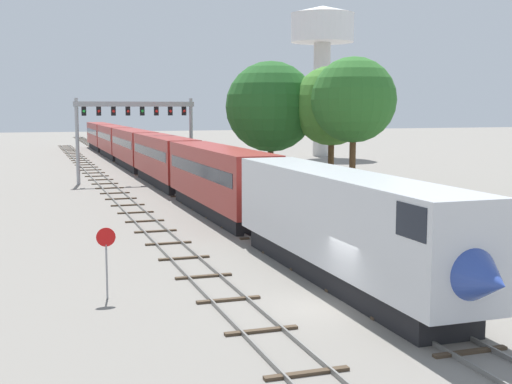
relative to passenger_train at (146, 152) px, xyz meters
The scene contains 10 objects.
ground_plane 54.06m from the passenger_train, 92.12° to the right, with size 400.00×400.00×0.00m, color gray.
track_main 6.56m from the passenger_train, 90.00° to the left, with size 2.60×200.00×0.16m.
track_near 15.22m from the passenger_train, 111.51° to the right, with size 2.60×160.00×0.16m.
passenger_train is the anchor object (origin of this frame).
signal_gantry 8.52m from the passenger_train, 107.06° to the right, with size 12.10×0.49×8.53m.
water_tower 41.34m from the passenger_train, 35.20° to the left, with size 9.88×9.88×23.12m.
stop_sign 51.08m from the passenger_train, 101.29° to the right, with size 0.76×0.08×2.88m.
trackside_tree_left 24.11m from the passenger_train, 53.15° to the right, with size 7.36×7.36×11.43m.
trackside_tree_mid 18.81m from the passenger_train, 58.95° to the right, with size 8.58×8.58×11.97m.
trackside_tree_right 27.62m from the passenger_train, 58.03° to the right, with size 7.45×7.45×11.99m.
Camera 1 is at (-10.88, -23.44, 7.60)m, focal length 48.33 mm.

